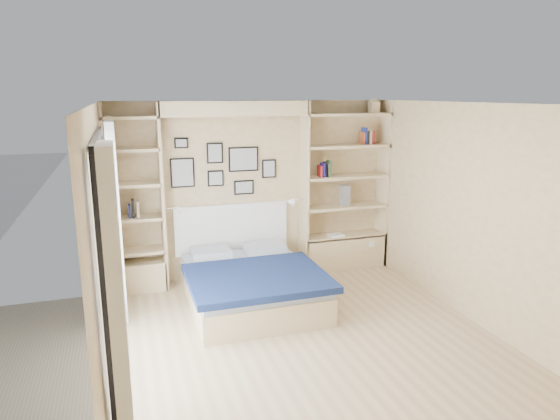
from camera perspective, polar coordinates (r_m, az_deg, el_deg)
name	(u,v)px	position (r m, az deg, el deg)	size (l,w,h in m)	color
ground	(310,343)	(5.52, 3.40, -14.88)	(4.50, 4.50, 0.00)	tan
room_shell	(239,215)	(6.39, -4.65, -0.59)	(4.50, 4.50, 4.50)	#CEAF83
bed	(250,283)	(6.36, -3.42, -8.30)	(1.63, 2.04, 1.07)	#CBB784
photo_gallery	(222,167)	(6.95, -6.61, 4.91)	(1.48, 0.02, 0.82)	black
reading_lamps	(237,205)	(6.86, -4.89, 0.56)	(1.92, 0.12, 0.15)	silver
shelf_decor	(330,158)	(7.26, 5.71, 5.88)	(3.60, 0.23, 2.03)	#A51E1E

